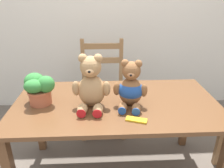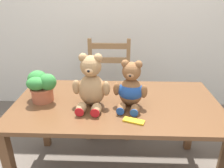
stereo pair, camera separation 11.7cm
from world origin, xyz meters
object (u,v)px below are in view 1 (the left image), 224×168
(wooden_chair_behind, at_px, (103,89))
(teddy_bear_left, at_px, (91,85))
(potted_plant, at_px, (39,88))
(chocolate_bar, at_px, (136,120))
(teddy_bear_right, at_px, (131,88))

(wooden_chair_behind, relative_size, teddy_bear_left, 2.57)
(wooden_chair_behind, bearing_deg, potted_plant, 57.28)
(potted_plant, height_order, chocolate_bar, potted_plant)
(potted_plant, bearing_deg, teddy_bear_right, -5.01)
(teddy_bear_left, distance_m, chocolate_bar, 0.39)
(teddy_bear_right, xyz_separation_m, chocolate_bar, (0.01, -0.21, -0.13))
(wooden_chair_behind, xyz_separation_m, chocolate_bar, (0.21, -0.98, 0.24))
(wooden_chair_behind, relative_size, potted_plant, 4.25)
(teddy_bear_left, xyz_separation_m, potted_plant, (-0.38, 0.06, -0.04))
(teddy_bear_left, relative_size, potted_plant, 1.66)
(wooden_chair_behind, xyz_separation_m, teddy_bear_right, (0.20, -0.77, 0.36))
(teddy_bear_right, relative_size, potted_plant, 1.47)
(teddy_bear_right, bearing_deg, wooden_chair_behind, -65.53)
(chocolate_bar, bearing_deg, teddy_bear_right, 94.10)
(wooden_chair_behind, distance_m, potted_plant, 0.92)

